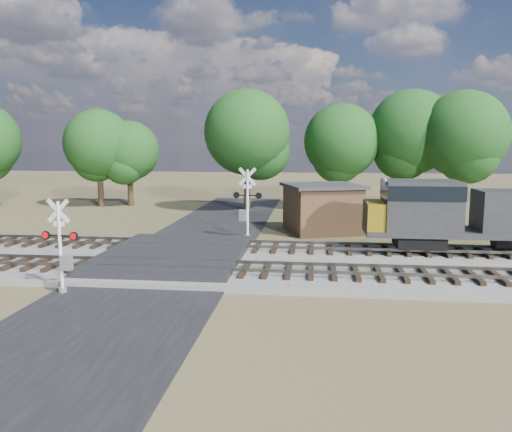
# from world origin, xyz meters

# --- Properties ---
(ground) EXTENTS (160.00, 160.00, 0.00)m
(ground) POSITION_xyz_m (0.00, 0.00, 0.00)
(ground) COLOR #464726
(ground) RESTS_ON ground
(ballast_bed) EXTENTS (140.00, 10.00, 0.30)m
(ballast_bed) POSITION_xyz_m (10.00, 0.50, 0.15)
(ballast_bed) COLOR gray
(ballast_bed) RESTS_ON ground
(road) EXTENTS (7.00, 60.00, 0.08)m
(road) POSITION_xyz_m (0.00, 0.00, 0.04)
(road) COLOR black
(road) RESTS_ON ground
(crossing_panel) EXTENTS (7.00, 9.00, 0.62)m
(crossing_panel) POSITION_xyz_m (0.00, 0.50, 0.32)
(crossing_panel) COLOR #262628
(crossing_panel) RESTS_ON ground
(track_near) EXTENTS (140.00, 2.60, 0.33)m
(track_near) POSITION_xyz_m (3.12, -2.00, 0.41)
(track_near) COLOR black
(track_near) RESTS_ON ballast_bed
(track_far) EXTENTS (140.00, 2.60, 0.33)m
(track_far) POSITION_xyz_m (3.12, 3.00, 0.41)
(track_far) COLOR black
(track_far) RESTS_ON ballast_bed
(crossing_signal_near) EXTENTS (1.58, 0.35, 3.92)m
(crossing_signal_near) POSITION_xyz_m (-2.93, -5.32, 1.63)
(crossing_signal_near) COLOR silver
(crossing_signal_near) RESTS_ON ground
(crossing_signal_far) EXTENTS (1.84, 0.44, 4.58)m
(crossing_signal_far) POSITION_xyz_m (2.86, 6.97, 1.91)
(crossing_signal_far) COLOR silver
(crossing_signal_far) RESTS_ON ground
(equipment_shed) EXTENTS (6.13, 6.13, 3.30)m
(equipment_shed) POSITION_xyz_m (7.68, 10.39, 1.67)
(equipment_shed) COLOR #4D3321
(equipment_shed) RESTS_ON ground
(treeline) EXTENTS (80.61, 11.43, 10.84)m
(treeline) POSITION_xyz_m (6.98, 21.18, 6.52)
(treeline) COLOR black
(treeline) RESTS_ON ground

